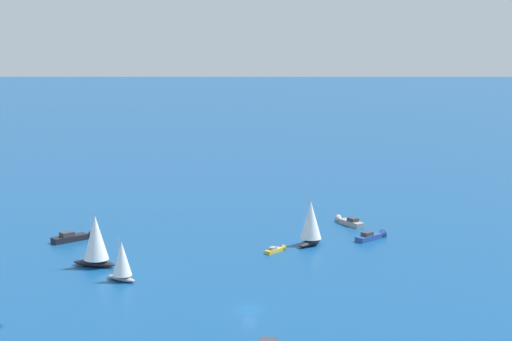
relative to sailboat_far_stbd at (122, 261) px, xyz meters
name	(u,v)px	position (x,y,z in m)	size (l,w,h in m)	color
ground_plane	(250,310)	(-0.63, 28.82, -3.87)	(2000.00, 2000.00, 0.00)	navy
sailboat_far_stbd	(122,261)	(0.00, 0.00, 0.00)	(3.77, 6.65, 8.47)	#9E9993
motorboat_mid_cluster	(276,250)	(-33.88, 11.88, -3.43)	(5.72, 1.95, 1.63)	gold
sailboat_outer_ring_a	(311,223)	(-43.07, 14.79, 1.14)	(8.50, 4.68, 10.97)	black
sailboat_outer_ring_b	(96,241)	(-3.90, -11.02, 1.43)	(6.33, 9.32, 11.61)	black
motorboat_outer_ring_c	(372,236)	(-55.39, 23.54, -3.19)	(9.00, 3.94, 2.53)	#23478C
motorboat_outer_ring_d	(75,237)	(-15.92, -30.48, -3.09)	(10.25, 4.80, 2.88)	black
motorboat_outer_ring_f	(348,222)	(-65.16, 12.10, -3.17)	(5.57, 9.06, 2.58)	#9E9993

